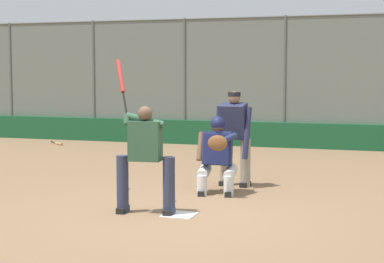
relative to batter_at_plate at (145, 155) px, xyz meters
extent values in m
plane|color=#846647|center=(-0.48, -0.05, -0.81)|extent=(160.00, 160.00, 0.00)
cube|color=white|center=(-0.48, -0.05, -0.80)|extent=(0.43, 0.43, 0.01)
cylinder|color=#515651|center=(-0.48, -8.39, 0.88)|extent=(0.08, 0.08, 3.38)
cylinder|color=#515651|center=(2.23, -8.39, 0.88)|extent=(0.08, 0.08, 3.38)
cylinder|color=#515651|center=(4.94, -8.39, 0.88)|extent=(0.08, 0.08, 3.38)
cylinder|color=#515651|center=(7.65, -8.39, 0.88)|extent=(0.08, 0.08, 3.38)
cube|color=slate|center=(-0.48, -8.39, 0.88)|extent=(21.69, 0.01, 3.38)
cylinder|color=#515651|center=(-0.48, -8.39, 2.54)|extent=(21.69, 0.06, 0.06)
cube|color=#19512D|center=(-0.48, -8.29, -0.48)|extent=(21.26, 0.18, 0.65)
cube|color=slate|center=(2.99, -10.69, -0.75)|extent=(15.18, 2.50, 0.12)
cube|color=slate|center=(2.99, -9.86, -0.59)|extent=(15.18, 0.55, 0.44)
cube|color=#B7BABC|center=(2.99, -9.86, -0.33)|extent=(15.18, 0.24, 0.08)
cube|color=slate|center=(2.99, -10.41, -0.43)|extent=(15.18, 0.55, 0.76)
cube|color=#B7BABC|center=(2.99, -10.41, -0.01)|extent=(15.18, 0.24, 0.08)
cube|color=slate|center=(2.99, -10.96, -0.27)|extent=(15.18, 0.55, 1.08)
cube|color=#B7BABC|center=(2.99, -10.96, 0.31)|extent=(15.18, 0.24, 0.08)
cube|color=slate|center=(2.99, -11.51, -0.11)|extent=(15.18, 0.55, 1.40)
cube|color=#B7BABC|center=(2.99, -11.51, 0.63)|extent=(15.18, 0.24, 0.08)
cylinder|color=#2D334C|center=(-0.34, -0.02, -0.41)|extent=(0.17, 0.17, 0.79)
cube|color=black|center=(-0.34, -0.02, -0.77)|extent=(0.13, 0.29, 0.08)
cylinder|color=#2D334C|center=(0.32, 0.03, -0.41)|extent=(0.17, 0.17, 0.79)
cube|color=black|center=(0.32, 0.03, -0.77)|extent=(0.13, 0.29, 0.08)
cube|color=#2D5138|center=(-0.01, 0.01, 0.20)|extent=(0.45, 0.28, 0.55)
sphere|color=brown|center=(-0.01, 0.01, 0.57)|extent=(0.20, 0.20, 0.20)
cylinder|color=#2D5138|center=(0.00, -0.02, 0.48)|extent=(0.56, 0.10, 0.21)
cylinder|color=#2D5138|center=(0.26, 0.00, 0.48)|extent=(0.13, 0.16, 0.15)
sphere|color=black|center=(0.27, -0.02, 0.54)|extent=(0.04, 0.04, 0.04)
cylinder|color=black|center=(0.33, -0.10, 0.70)|extent=(0.16, 0.19, 0.33)
cylinder|color=maroon|center=(0.48, -0.29, 1.07)|extent=(0.26, 0.30, 0.47)
cylinder|color=silver|center=(-0.79, -1.54, -0.65)|extent=(0.16, 0.16, 0.32)
cylinder|color=silver|center=(-0.76, -1.75, -0.47)|extent=(0.25, 0.50, 0.25)
cube|color=black|center=(-0.79, -1.54, -0.77)|extent=(0.13, 0.27, 0.08)
cylinder|color=silver|center=(-0.36, -1.49, -0.65)|extent=(0.16, 0.16, 0.32)
cylinder|color=silver|center=(-0.34, -1.69, -0.47)|extent=(0.25, 0.50, 0.25)
cube|color=black|center=(-0.36, -1.49, -0.77)|extent=(0.13, 0.27, 0.08)
cube|color=navy|center=(-0.54, -1.76, -0.09)|extent=(0.50, 0.43, 0.57)
cube|color=#191E47|center=(-0.56, -1.61, -0.09)|extent=(0.43, 0.19, 0.47)
sphere|color=brown|center=(-0.54, -1.76, 0.27)|extent=(0.21, 0.21, 0.21)
sphere|color=#191E47|center=(-0.54, -1.76, 0.31)|extent=(0.24, 0.24, 0.24)
cylinder|color=navy|center=(-0.75, -1.54, 0.09)|extent=(0.23, 0.56, 0.17)
ellipsoid|color=brown|center=(-0.68, -1.27, 0.05)|extent=(0.31, 0.14, 0.24)
cylinder|color=brown|center=(-0.27, -1.73, -0.06)|extent=(0.14, 0.33, 0.46)
cylinder|color=gray|center=(-0.84, -2.44, -0.40)|extent=(0.17, 0.17, 0.82)
cube|color=black|center=(-0.84, -2.44, -0.77)|extent=(0.15, 0.29, 0.08)
cylinder|color=gray|center=(-0.47, -2.49, -0.40)|extent=(0.17, 0.17, 0.82)
cube|color=black|center=(-0.47, -2.49, -0.77)|extent=(0.15, 0.29, 0.08)
cube|color=#282D4C|center=(-0.65, -2.41, 0.31)|extent=(0.50, 0.45, 0.63)
sphere|color=#936B4C|center=(-0.65, -2.41, 0.70)|extent=(0.21, 0.21, 0.21)
cylinder|color=black|center=(-0.65, -2.41, 0.76)|extent=(0.22, 0.22, 0.07)
cylinder|color=#282D4C|center=(-0.89, -2.31, 0.12)|extent=(0.17, 0.24, 0.88)
cylinder|color=#282D4C|center=(-0.38, -2.39, 0.12)|extent=(0.11, 0.23, 0.88)
sphere|color=black|center=(5.78, -7.42, -0.78)|extent=(0.04, 0.04, 0.04)
cylinder|color=black|center=(5.65, -7.31, -0.78)|extent=(0.27, 0.24, 0.03)
cylinder|color=tan|center=(5.35, -7.06, -0.78)|extent=(0.40, 0.35, 0.07)
sphere|color=white|center=(0.96, -1.60, -0.77)|extent=(0.07, 0.07, 0.07)
camera|label=1|loc=(-3.28, 8.06, 1.13)|focal=60.00mm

